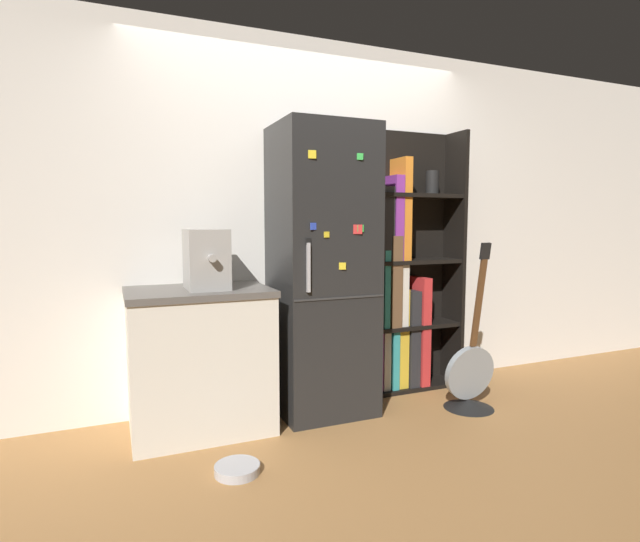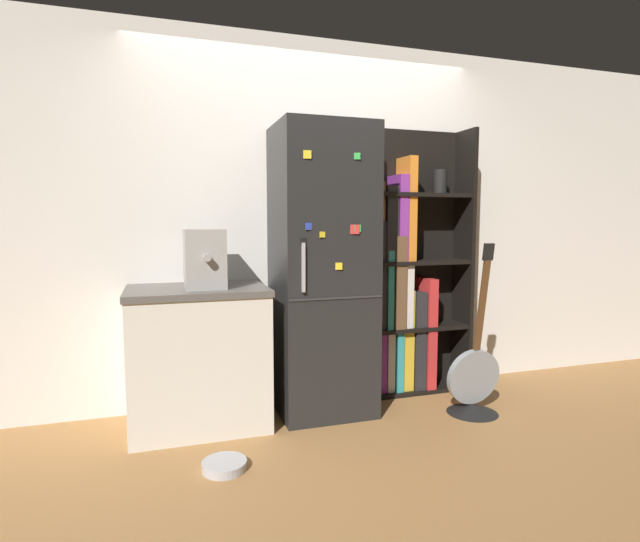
{
  "view_description": "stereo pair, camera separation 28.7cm",
  "coord_description": "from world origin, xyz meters",
  "px_view_note": "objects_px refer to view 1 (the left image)",
  "views": [
    {
      "loc": [
        -1.31,
        -2.94,
        1.3
      ],
      "look_at": [
        -0.02,
        0.15,
        0.97
      ],
      "focal_mm": 28.0,
      "sensor_mm": 36.0,
      "label": 1
    },
    {
      "loc": [
        -1.04,
        -3.04,
        1.3
      ],
      "look_at": [
        -0.02,
        0.15,
        0.97
      ],
      "focal_mm": 28.0,
      "sensor_mm": 36.0,
      "label": 2
    }
  ],
  "objects_px": {
    "bookshelf": "(396,280)",
    "pet_bowl": "(237,468)",
    "refrigerator": "(322,271)",
    "espresso_machine": "(206,259)",
    "guitar": "(470,385)"
  },
  "relations": [
    {
      "from": "bookshelf",
      "to": "pet_bowl",
      "type": "relative_size",
      "value": 8.43
    },
    {
      "from": "refrigerator",
      "to": "espresso_machine",
      "type": "relative_size",
      "value": 5.11
    },
    {
      "from": "guitar",
      "to": "pet_bowl",
      "type": "relative_size",
      "value": 4.92
    },
    {
      "from": "espresso_machine",
      "to": "guitar",
      "type": "distance_m",
      "value": 1.99
    },
    {
      "from": "refrigerator",
      "to": "pet_bowl",
      "type": "relative_size",
      "value": 8.18
    },
    {
      "from": "refrigerator",
      "to": "guitar",
      "type": "distance_m",
      "value": 1.3
    },
    {
      "from": "bookshelf",
      "to": "espresso_machine",
      "type": "xyz_separation_m",
      "value": [
        -1.48,
        -0.22,
        0.22
      ]
    },
    {
      "from": "espresso_machine",
      "to": "guitar",
      "type": "height_order",
      "value": "espresso_machine"
    },
    {
      "from": "bookshelf",
      "to": "refrigerator",
      "type": "bearing_deg",
      "value": -165.84
    },
    {
      "from": "bookshelf",
      "to": "guitar",
      "type": "bearing_deg",
      "value": -65.11
    },
    {
      "from": "bookshelf",
      "to": "guitar",
      "type": "xyz_separation_m",
      "value": [
        0.26,
        -0.56,
        -0.68
      ]
    },
    {
      "from": "bookshelf",
      "to": "espresso_machine",
      "type": "bearing_deg",
      "value": -171.68
    },
    {
      "from": "refrigerator",
      "to": "pet_bowl",
      "type": "distance_m",
      "value": 1.37
    },
    {
      "from": "guitar",
      "to": "espresso_machine",
      "type": "bearing_deg",
      "value": 168.78
    },
    {
      "from": "guitar",
      "to": "pet_bowl",
      "type": "xyz_separation_m",
      "value": [
        -1.71,
        -0.27,
        -0.14
      ]
    }
  ]
}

